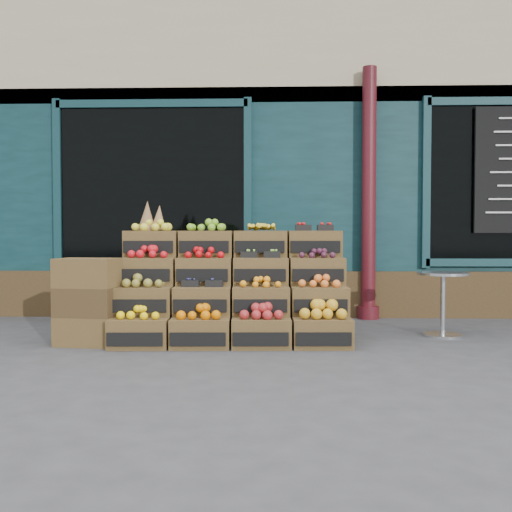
{
  "coord_description": "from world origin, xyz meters",
  "views": [
    {
      "loc": [
        -0.02,
        -5.27,
        1.06
      ],
      "look_at": [
        -0.2,
        0.7,
        0.85
      ],
      "focal_mm": 40.0,
      "sensor_mm": 36.0,
      "label": 1
    }
  ],
  "objects": [
    {
      "name": "bistro_table",
      "position": [
        1.77,
        0.76,
        0.42
      ],
      "size": [
        0.54,
        0.54,
        0.68
      ],
      "rotation": [
        0.0,
        0.0,
        -0.33
      ],
      "color": "silver",
      "rests_on": "ground"
    },
    {
      "name": "shopkeeper",
      "position": [
        -1.41,
        2.97,
        0.92
      ],
      "size": [
        0.75,
        0.58,
        1.84
      ],
      "primitive_type": "imported",
      "rotation": [
        0.0,
        0.0,
        3.38
      ],
      "color": "#1D682D",
      "rests_on": "ground"
    },
    {
      "name": "spare_crates",
      "position": [
        -1.83,
        0.2,
        0.42
      ],
      "size": [
        0.6,
        0.45,
        0.84
      ],
      "rotation": [
        0.0,
        0.0,
        -0.12
      ],
      "color": "brown",
      "rests_on": "ground"
    },
    {
      "name": "shop_facade",
      "position": [
        0.0,
        5.11,
        2.4
      ],
      "size": [
        12.0,
        6.24,
        4.8
      ],
      "color": "#0F2F33",
      "rests_on": "ground"
    },
    {
      "name": "ground",
      "position": [
        0.0,
        0.0,
        0.0
      ],
      "size": [
        60.0,
        60.0,
        0.0
      ],
      "primitive_type": "plane",
      "color": "#3C3C3E",
      "rests_on": "ground"
    },
    {
      "name": "crate_display",
      "position": [
        -0.45,
        0.58,
        0.44
      ],
      "size": [
        2.33,
        1.2,
        1.44
      ],
      "rotation": [
        0.0,
        0.0,
        0.04
      ],
      "color": "brown",
      "rests_on": "ground"
    }
  ]
}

